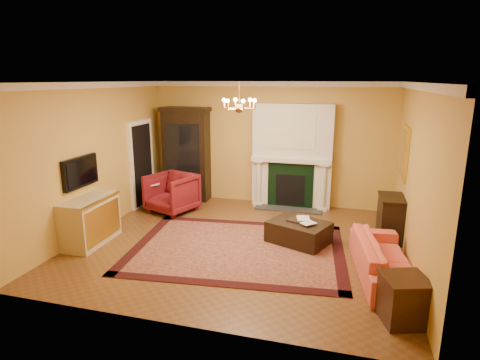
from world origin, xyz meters
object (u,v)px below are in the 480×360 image
at_px(pedestal_table, 153,194).
at_px(console_table, 391,219).
at_px(coral_sofa, 386,253).
at_px(wingback_armchair, 172,191).
at_px(end_table, 403,301).
at_px(leather_ottoman, 299,232).
at_px(china_cabinet, 187,156).
at_px(commode, 90,221).

height_order(pedestal_table, console_table, console_table).
bearing_deg(console_table, coral_sofa, -100.33).
xyz_separation_m(wingback_armchair, end_table, (4.75, -3.29, -0.20)).
bearing_deg(leather_ottoman, console_table, 42.88).
relative_size(china_cabinet, commode, 1.90).
xyz_separation_m(end_table, leather_ottoman, (-1.63, 2.23, -0.08)).
relative_size(end_table, leather_ottoman, 0.55).
bearing_deg(commode, pedestal_table, 84.31).
bearing_deg(leather_ottoman, commode, -142.01).
height_order(coral_sofa, leather_ottoman, coral_sofa).
bearing_deg(wingback_armchair, coral_sofa, -4.28).
height_order(pedestal_table, leather_ottoman, pedestal_table).
bearing_deg(pedestal_table, end_table, -32.32).
bearing_deg(china_cabinet, leather_ottoman, -36.56).
bearing_deg(end_table, wingback_armchair, 145.36).
bearing_deg(console_table, pedestal_table, 171.59).
height_order(wingback_armchair, pedestal_table, wingback_armchair).
distance_m(pedestal_table, end_table, 6.25).
bearing_deg(end_table, console_table, 88.80).
distance_m(commode, end_table, 5.58).
xyz_separation_m(china_cabinet, wingback_armchair, (0.06, -1.11, -0.63)).
height_order(end_table, leather_ottoman, end_table).
bearing_deg(console_table, wingback_armchair, 171.72).
bearing_deg(china_cabinet, wingback_armchair, -89.26).
xyz_separation_m(china_cabinet, pedestal_table, (-0.47, -1.05, -0.76)).
bearing_deg(console_table, end_table, -94.52).
relative_size(coral_sofa, leather_ottoman, 1.92).
bearing_deg(pedestal_table, wingback_armchair, -6.20).
relative_size(wingback_armchair, console_table, 1.19).
xyz_separation_m(coral_sofa, leather_ottoman, (-1.49, 1.01, -0.19)).
height_order(china_cabinet, pedestal_table, china_cabinet).
height_order(commode, console_table, commode).
xyz_separation_m(china_cabinet, leather_ottoman, (3.19, -2.16, -0.92)).
xyz_separation_m(wingback_armchair, coral_sofa, (4.61, -2.06, -0.10)).
bearing_deg(pedestal_table, console_table, -5.09).
xyz_separation_m(wingback_armchair, leather_ottoman, (3.12, -1.05, -0.29)).
xyz_separation_m(end_table, console_table, (0.06, 2.87, 0.12)).
relative_size(commode, end_table, 2.02).
bearing_deg(end_table, coral_sofa, 96.57).
distance_m(pedestal_table, leather_ottoman, 3.82).
bearing_deg(leather_ottoman, pedestal_table, -174.53).
distance_m(wingback_armchair, end_table, 5.78).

